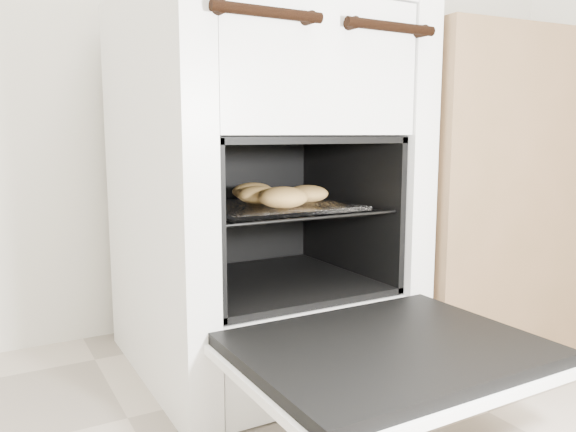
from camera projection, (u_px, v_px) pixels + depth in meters
name	position (u px, v px, depth m)	size (l,w,h in m)	color
stove	(259.00, 189.00, 1.38)	(0.59, 0.66, 0.91)	white
oven_door	(387.00, 353.00, 0.98)	(0.53, 0.41, 0.04)	black
oven_rack	(272.00, 207.00, 1.33)	(0.43, 0.41, 0.01)	black
foil_sheet	(276.00, 206.00, 1.31)	(0.34, 0.30, 0.01)	silver
baked_rolls	(275.00, 194.00, 1.31)	(0.25, 0.31, 0.05)	tan
counter	(496.00, 189.00, 1.67)	(0.83, 0.56, 0.83)	brown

